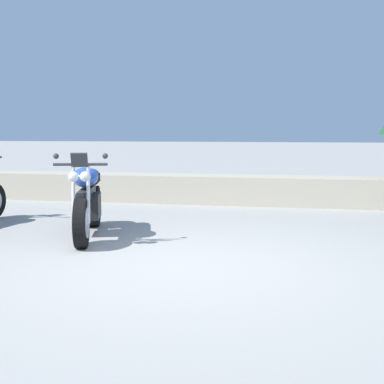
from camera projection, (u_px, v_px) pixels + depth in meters
ground_plane at (180, 265)px, 5.52m from camera, size 120.00×120.00×0.00m
stone_wall at (233, 190)px, 10.16m from camera, size 36.00×0.80×0.55m
motorcycle_blue_centre at (87, 201)px, 6.96m from camera, size 0.90×2.02×1.18m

